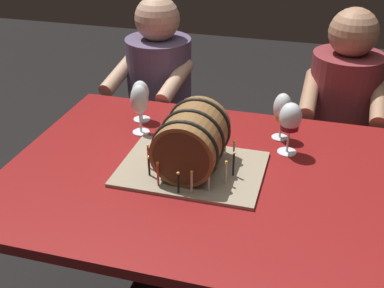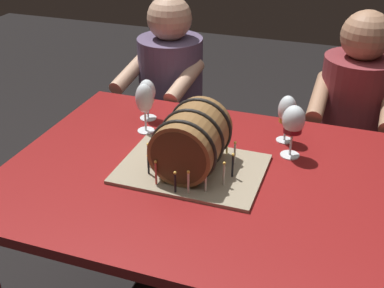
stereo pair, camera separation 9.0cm
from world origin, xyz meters
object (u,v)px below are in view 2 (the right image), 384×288
(wine_glass_amber, at_px, (287,112))
(wine_glass_empty, at_px, (144,99))
(wine_glass_white, at_px, (147,93))
(wine_glass_red, at_px, (293,122))
(barrel_cake, at_px, (192,144))
(person_seated_left, at_px, (171,117))
(person_seated_right, at_px, (347,145))
(dining_table, at_px, (204,198))

(wine_glass_amber, xyz_separation_m, wine_glass_empty, (-0.52, -0.10, 0.01))
(wine_glass_amber, distance_m, wine_glass_white, 0.56)
(wine_glass_amber, distance_m, wine_glass_empty, 0.53)
(wine_glass_red, bearing_deg, barrel_cake, -145.36)
(barrel_cake, relative_size, wine_glass_amber, 2.63)
(wine_glass_amber, bearing_deg, person_seated_left, 142.95)
(wine_glass_amber, distance_m, person_seated_left, 0.89)
(wine_glass_empty, height_order, person_seated_left, person_seated_left)
(barrel_cake, relative_size, wine_glass_white, 2.85)
(wine_glass_empty, relative_size, person_seated_left, 0.17)
(wine_glass_amber, xyz_separation_m, wine_glass_white, (-0.56, 0.00, -0.01))
(wine_glass_empty, height_order, wine_glass_white, wine_glass_empty)
(wine_glass_empty, xyz_separation_m, person_seated_right, (0.75, 0.59, -0.37))
(wine_glass_white, bearing_deg, barrel_cake, -46.27)
(dining_table, height_order, person_seated_right, person_seated_right)
(person_seated_right, bearing_deg, wine_glass_red, -107.74)
(dining_table, distance_m, person_seated_left, 0.93)
(wine_glass_white, bearing_deg, dining_table, -42.44)
(wine_glass_amber, distance_m, person_seated_right, 0.65)
(person_seated_left, bearing_deg, wine_glass_red, -40.78)
(person_seated_left, bearing_deg, person_seated_right, -0.00)
(dining_table, xyz_separation_m, wine_glass_red, (0.25, 0.21, 0.24))
(wine_glass_red, relative_size, person_seated_left, 0.17)
(barrel_cake, height_order, person_seated_right, person_seated_right)
(wine_glass_empty, height_order, person_seated_right, person_seated_right)
(barrel_cake, height_order, wine_glass_amber, barrel_cake)
(dining_table, relative_size, wine_glass_empty, 6.81)
(person_seated_left, bearing_deg, wine_glass_white, -78.91)
(barrel_cake, xyz_separation_m, person_seated_right, (0.49, 0.80, -0.34))
(wine_glass_red, distance_m, wine_glass_white, 0.61)
(person_seated_right, bearing_deg, barrel_cake, -121.30)
(barrel_cake, bearing_deg, wine_glass_white, 133.73)
(person_seated_left, relative_size, person_seated_right, 1.00)
(barrel_cake, distance_m, wine_glass_empty, 0.34)
(barrel_cake, bearing_deg, person_seated_right, 58.70)
(person_seated_right, bearing_deg, wine_glass_empty, -141.62)
(wine_glass_red, relative_size, wine_glass_amber, 1.06)
(wine_glass_amber, height_order, wine_glass_white, wine_glass_amber)
(wine_glass_empty, bearing_deg, person_seated_right, 38.38)
(wine_glass_empty, relative_size, person_seated_right, 0.17)
(person_seated_left, bearing_deg, wine_glass_amber, -37.05)
(wine_glass_red, relative_size, wine_glass_empty, 0.98)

